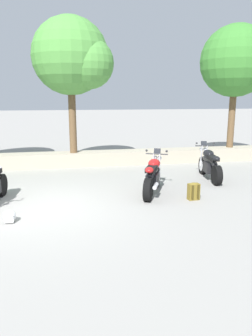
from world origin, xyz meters
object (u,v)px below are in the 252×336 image
at_px(motorcycle_black_far_right, 209,165).
at_px(rider_backpack, 193,191).
at_px(leafy_tree_mid_right, 74,58).
at_px(leafy_tree_far_right, 240,63).
at_px(rider_helmet, 9,217).
at_px(motorcycle_red_centre, 153,177).

relative_size(motorcycle_black_far_right, rider_backpack, 4.39).
bearing_deg(motorcycle_black_far_right, leafy_tree_mid_right, 146.66).
distance_m(motorcycle_black_far_right, leafy_tree_mid_right, 6.21).
xyz_separation_m(motorcycle_black_far_right, leafy_tree_far_right, (2.48, 2.88, 3.56)).
height_order(rider_backpack, rider_helmet, rider_backpack).
relative_size(motorcycle_black_far_right, leafy_tree_far_right, 0.41).
bearing_deg(leafy_tree_mid_right, leafy_tree_far_right, 0.86).
bearing_deg(leafy_tree_mid_right, rider_helmet, -107.42).
height_order(rider_backpack, leafy_tree_far_right, leafy_tree_far_right).
distance_m(motorcycle_red_centre, rider_backpack, 1.22).
bearing_deg(rider_backpack, rider_helmet, -170.82).
relative_size(motorcycle_black_far_right, rider_helmet, 7.37).
height_order(motorcycle_black_far_right, leafy_tree_far_right, leafy_tree_far_right).
distance_m(motorcycle_red_centre, motorcycle_black_far_right, 2.57).
bearing_deg(rider_helmet, leafy_tree_far_right, 33.54).
xyz_separation_m(motorcycle_red_centre, rider_helmet, (-3.67, -1.51, -0.35)).
height_order(motorcycle_red_centre, motorcycle_black_far_right, same).
xyz_separation_m(motorcycle_red_centre, motorcycle_black_far_right, (2.28, 1.19, 0.00)).
xyz_separation_m(motorcycle_black_far_right, leafy_tree_mid_right, (-4.23, 2.78, 3.59)).
bearing_deg(leafy_tree_far_right, leafy_tree_mid_right, -179.14).
distance_m(motorcycle_red_centre, rider_helmet, 3.99).
height_order(rider_backpack, leafy_tree_mid_right, leafy_tree_mid_right).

